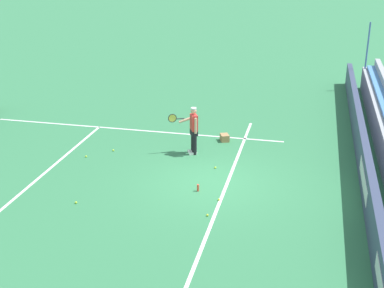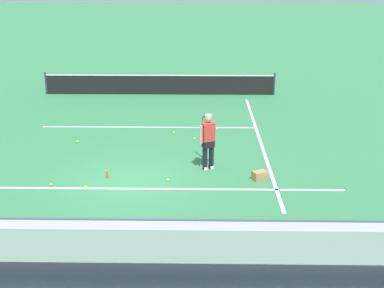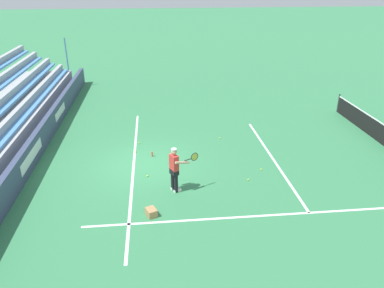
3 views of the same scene
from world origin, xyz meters
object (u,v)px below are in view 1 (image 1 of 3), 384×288
at_px(tennis_ball_stray_back, 76,203).
at_px(tennis_ball_midcourt, 207,215).
at_px(water_bottle, 198,188).
at_px(tennis_ball_far_left, 219,200).
at_px(tennis_player, 193,130).
at_px(tennis_ball_toward_net, 86,156).
at_px(tennis_ball_on_baseline, 215,168).
at_px(ball_box_cardboard, 225,138).
at_px(tennis_ball_by_box, 113,150).

xyz_separation_m(tennis_ball_stray_back, tennis_ball_midcourt, (0.12, -3.89, 0.00)).
height_order(tennis_ball_midcourt, water_bottle, water_bottle).
bearing_deg(tennis_ball_far_left, tennis_player, 24.59).
bearing_deg(tennis_ball_toward_net, tennis_player, -71.25).
distance_m(tennis_ball_on_baseline, tennis_ball_midcourt, 3.31).
height_order(tennis_ball_midcourt, tennis_ball_toward_net, same).
bearing_deg(ball_box_cardboard, tennis_ball_on_baseline, -176.91).
bearing_deg(tennis_ball_by_box, tennis_player, -81.03).
bearing_deg(tennis_player, tennis_ball_far_left, -155.41).
distance_m(tennis_ball_far_left, tennis_ball_by_box, 5.35).
distance_m(tennis_player, tennis_ball_by_box, 3.03).
bearing_deg(tennis_ball_midcourt, tennis_ball_on_baseline, 6.88).
relative_size(tennis_player, ball_box_cardboard, 4.29).
distance_m(ball_box_cardboard, tennis_ball_by_box, 4.24).
bearing_deg(tennis_ball_midcourt, tennis_ball_by_box, 47.18).
distance_m(tennis_ball_by_box, water_bottle, 4.47).
xyz_separation_m(tennis_ball_on_baseline, tennis_ball_toward_net, (-0.07, 4.63, 0.00)).
bearing_deg(tennis_ball_toward_net, tennis_ball_stray_back, -161.18).
xyz_separation_m(tennis_ball_stray_back, tennis_ball_toward_net, (3.34, 1.14, 0.00)).
height_order(tennis_ball_stray_back, tennis_ball_by_box, same).
xyz_separation_m(tennis_player, tennis_ball_by_box, (-0.45, 2.87, -0.86)).
height_order(tennis_player, tennis_ball_far_left, tennis_player).
relative_size(tennis_player, tennis_ball_by_box, 25.98).
xyz_separation_m(tennis_ball_midcourt, tennis_ball_toward_net, (3.22, 5.03, 0.00)).
bearing_deg(tennis_player, tennis_ball_stray_back, 151.63).
height_order(tennis_ball_on_baseline, tennis_ball_far_left, same).
bearing_deg(tennis_ball_far_left, tennis_ball_stray_back, 105.57).
xyz_separation_m(ball_box_cardboard, tennis_ball_stray_back, (-6.06, 3.35, -0.10)).
xyz_separation_m(tennis_player, ball_box_cardboard, (1.50, -0.89, -0.76)).
xyz_separation_m(tennis_ball_on_baseline, tennis_ball_by_box, (0.70, 3.91, 0.00)).
height_order(tennis_ball_stray_back, water_bottle, water_bottle).
relative_size(tennis_ball_toward_net, tennis_ball_by_box, 1.00).
bearing_deg(tennis_ball_stray_back, tennis_ball_toward_net, 18.82).
bearing_deg(tennis_player, tennis_ball_toward_net, 108.75).
bearing_deg(tennis_ball_midcourt, tennis_ball_far_left, -8.06).
bearing_deg(tennis_ball_by_box, tennis_ball_stray_back, -174.30).
distance_m(tennis_player, tennis_ball_stray_back, 5.25).
distance_m(tennis_ball_on_baseline, tennis_ball_far_left, 2.34).
distance_m(tennis_ball_stray_back, tennis_ball_toward_net, 3.53).
xyz_separation_m(ball_box_cardboard, tennis_ball_on_baseline, (-2.65, -0.14, -0.10)).
distance_m(tennis_player, tennis_ball_on_baseline, 1.77).
bearing_deg(ball_box_cardboard, tennis_player, 149.24).
distance_m(ball_box_cardboard, tennis_ball_midcourt, 5.96).
height_order(ball_box_cardboard, tennis_ball_stray_back, ball_box_cardboard).
bearing_deg(tennis_ball_stray_back, tennis_player, -28.37).
bearing_deg(tennis_ball_toward_net, tennis_ball_by_box, -43.44).
distance_m(tennis_ball_far_left, tennis_ball_toward_net, 5.63).
relative_size(ball_box_cardboard, tennis_ball_far_left, 6.06).
bearing_deg(tennis_ball_on_baseline, tennis_ball_stray_back, 134.23).
height_order(tennis_player, water_bottle, tennis_player).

